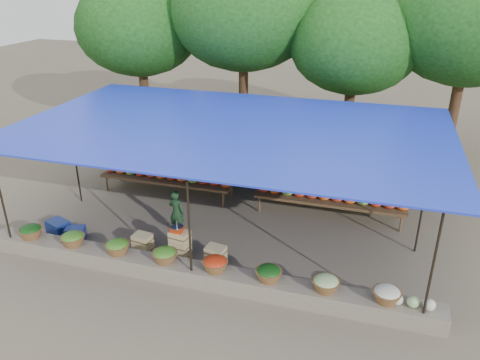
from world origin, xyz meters
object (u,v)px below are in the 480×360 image
(blue_crate_front, at_px, (75,233))
(blue_crate_back, at_px, (58,227))
(weighing_scale, at_px, (177,229))
(crate_counter, at_px, (179,248))
(vendor_seated, at_px, (176,212))

(blue_crate_front, xyz_separation_m, blue_crate_back, (-0.58, 0.09, 0.03))
(blue_crate_front, bearing_deg, blue_crate_back, 149.43)
(weighing_scale, xyz_separation_m, blue_crate_back, (-3.57, 0.22, -0.67))
(crate_counter, xyz_separation_m, vendor_seated, (-0.55, 1.12, 0.31))
(weighing_scale, bearing_deg, blue_crate_front, 177.45)
(crate_counter, relative_size, blue_crate_front, 4.89)
(crate_counter, height_order, weighing_scale, weighing_scale)
(crate_counter, distance_m, blue_crate_back, 3.61)
(weighing_scale, height_order, vendor_seated, vendor_seated)
(crate_counter, distance_m, weighing_scale, 0.54)
(crate_counter, distance_m, blue_crate_front, 3.02)
(weighing_scale, xyz_separation_m, vendor_seated, (-0.53, 1.12, -0.22))
(crate_counter, xyz_separation_m, blue_crate_back, (-3.60, 0.22, -0.14))
(blue_crate_front, distance_m, blue_crate_back, 0.59)
(blue_crate_front, bearing_deg, vendor_seated, -0.01)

